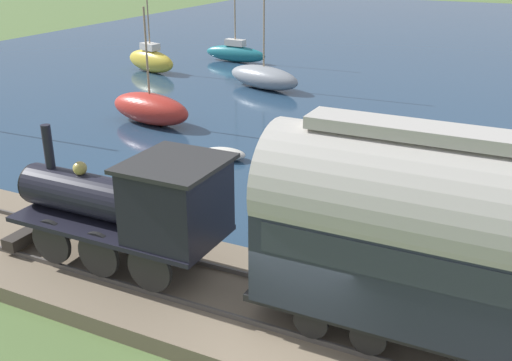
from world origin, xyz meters
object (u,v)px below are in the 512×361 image
passenger_coach (507,249)px  sailboat_red (150,108)px  rowboat_far_out (224,154)px  steam_locomotive (136,203)px  sailboat_yellow (151,60)px  sailboat_gray (264,77)px  sailboat_teal (235,53)px

passenger_coach → sailboat_red: 20.90m
passenger_coach → rowboat_far_out: passenger_coach is taller
steam_locomotive → sailboat_yellow: sailboat_yellow is taller
sailboat_yellow → rowboat_far_out: bearing=-119.3°
sailboat_gray → sailboat_yellow: (1.04, 8.91, 0.11)m
passenger_coach → sailboat_yellow: 32.82m
steam_locomotive → passenger_coach: (-0.00, -8.46, 0.75)m
sailboat_red → rowboat_far_out: (-2.88, -5.66, -0.52)m
sailboat_yellow → sailboat_red: bearing=-128.6°
passenger_coach → sailboat_gray: 26.16m
sailboat_red → sailboat_gray: bearing=-2.0°
sailboat_red → rowboat_far_out: size_ratio=2.88×
passenger_coach → sailboat_yellow: sailboat_yellow is taller
sailboat_yellow → sailboat_teal: bearing=-15.1°
sailboat_teal → rowboat_far_out: sailboat_teal is taller
sailboat_red → steam_locomotive: bearing=-136.6°
steam_locomotive → sailboat_yellow: bearing=34.8°
sailboat_teal → passenger_coach: bearing=-139.6°
sailboat_teal → sailboat_yellow: bearing=152.9°
sailboat_yellow → sailboat_teal: 6.63m
steam_locomotive → sailboat_red: size_ratio=1.11×
sailboat_gray → sailboat_yellow: bearing=100.4°
passenger_coach → sailboat_gray: size_ratio=1.26×
sailboat_yellow → rowboat_far_out: (-12.99, -12.82, -0.58)m
steam_locomotive → passenger_coach: size_ratio=0.62×
passenger_coach → steam_locomotive: bearing=90.0°
sailboat_red → sailboat_yellow: size_ratio=0.71×
rowboat_far_out → sailboat_yellow: bearing=38.4°
sailboat_gray → sailboat_red: bearing=-173.9°
steam_locomotive → sailboat_yellow: (22.29, 15.52, -1.49)m
steam_locomotive → sailboat_teal: (27.96, 12.09, -1.64)m
sailboat_red → rowboat_far_out: sailboat_red is taller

